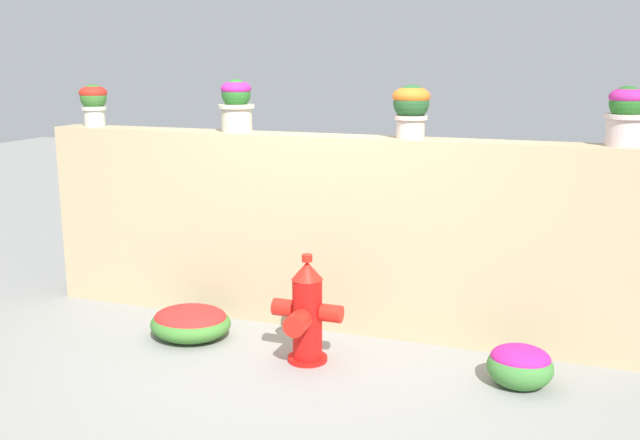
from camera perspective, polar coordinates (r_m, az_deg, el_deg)
The scene contains 9 objects.
ground_plane at distance 4.97m, azimuth -4.31°, elevation -12.52°, with size 24.00×24.00×0.00m, color gray.
stone_wall at distance 5.74m, azimuth 0.28°, elevation -0.94°, with size 4.81×0.30×1.53m, color tan.
potted_plant_0 at distance 6.59m, azimuth -17.34°, elevation 8.91°, with size 0.23×0.23×0.36m.
potted_plant_1 at distance 5.85m, azimuth -6.58°, elevation 9.12°, with size 0.29×0.29×0.42m.
potted_plant_2 at distance 5.38m, azimuth 7.16°, elevation 8.85°, with size 0.27×0.27×0.39m.
potted_plant_3 at distance 5.27m, azimuth 22.87°, elevation 7.77°, with size 0.28×0.28×0.40m.
fire_hydrant at distance 5.13m, azimuth -1.07°, elevation -7.40°, with size 0.51×0.41×0.78m.
flower_bush_left at distance 5.02m, azimuth 15.42°, elevation -10.86°, with size 0.43×0.39×0.29m.
flower_bush_right at distance 5.72m, azimuth -10.12°, elevation -7.85°, with size 0.63×0.56×0.25m.
Camera 1 is at (1.87, -4.10, 2.11)m, focal length 40.81 mm.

